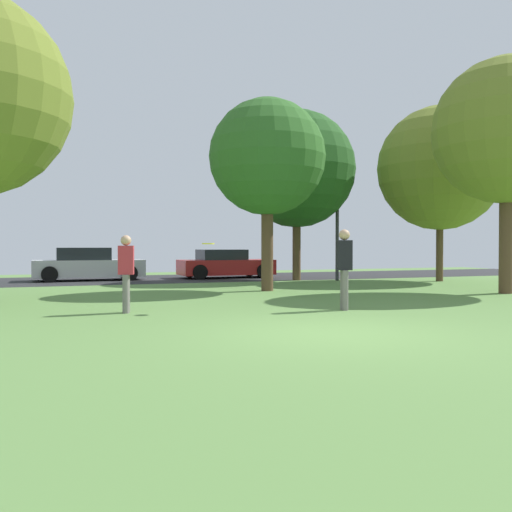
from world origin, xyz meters
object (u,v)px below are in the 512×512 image
object	(u,v)px
person_thrower	(344,265)
parked_car_red	(225,265)
maple_tree_far	(440,168)
maple_tree_near	(267,158)
parked_car_silver	(88,265)
oak_tree_center	(507,131)
person_catcher	(126,270)
oak_tree_right	(297,169)
frisbee_disc	(208,244)
street_lamp_post	(337,226)

from	to	relation	value
person_thrower	parked_car_red	bearing A→B (deg)	-81.27
maple_tree_far	maple_tree_near	bearing A→B (deg)	-166.70
parked_car_silver	parked_car_red	bearing A→B (deg)	-2.26
oak_tree_center	person_catcher	xyz separation A→B (m)	(-11.40, -0.87, -3.97)
parked_car_silver	parked_car_red	xyz separation A→B (m)	(5.92, -0.23, -0.03)
oak_tree_center	oak_tree_right	distance (m)	8.70
oak_tree_right	parked_car_red	world-z (taller)	oak_tree_right
oak_tree_center	frisbee_disc	xyz separation A→B (m)	(-9.70, -1.31, -3.41)
maple_tree_near	street_lamp_post	bearing A→B (deg)	39.31
person_catcher	street_lamp_post	distance (m)	12.75
parked_car_red	maple_tree_far	bearing A→B (deg)	-35.93
frisbee_disc	parked_car_silver	size ratio (longest dim) A/B	0.09
oak_tree_center	parked_car_red	xyz separation A→B (m)	(-5.45, 10.85, -4.30)
maple_tree_far	parked_car_silver	distance (m)	15.04
person_thrower	parked_car_red	world-z (taller)	person_thrower
maple_tree_far	person_catcher	bearing A→B (deg)	-154.73
person_thrower	maple_tree_near	bearing A→B (deg)	-79.41
maple_tree_near	parked_car_red	world-z (taller)	maple_tree_near
person_catcher	person_thrower	bearing A→B (deg)	0.00
oak_tree_right	frisbee_disc	bearing A→B (deg)	-124.71
oak_tree_right	frisbee_disc	world-z (taller)	oak_tree_right
maple_tree_far	parked_car_silver	bearing A→B (deg)	157.15
maple_tree_far	frisbee_disc	xyz separation A→B (m)	(-11.70, -6.76, -3.11)
person_catcher	parked_car_red	size ratio (longest dim) A/B	0.40
oak_tree_right	parked_car_silver	bearing A→B (deg)	159.90
maple_tree_near	frisbee_disc	xyz separation A→B (m)	(-3.32, -4.78, -2.77)
parked_car_silver	frisbee_disc	bearing A→B (deg)	-82.31
maple_tree_near	parked_car_red	xyz separation A→B (m)	(0.93, 7.38, -3.66)
maple_tree_far	oak_tree_right	bearing A→B (deg)	153.04
oak_tree_right	person_thrower	bearing A→B (deg)	-109.37
oak_tree_right	maple_tree_far	bearing A→B (deg)	-26.96
parked_car_silver	street_lamp_post	xyz separation A→B (m)	(9.67, -3.78, 1.62)
maple_tree_far	parked_car_red	bearing A→B (deg)	144.07
oak_tree_right	street_lamp_post	xyz separation A→B (m)	(1.49, -0.79, -2.39)
street_lamp_post	person_catcher	bearing A→B (deg)	-139.87
oak_tree_right	street_lamp_post	size ratio (longest dim) A/B	1.58
maple_tree_near	street_lamp_post	xyz separation A→B (m)	(4.68, 3.83, -2.00)
oak_tree_center	person_catcher	world-z (taller)	oak_tree_center
street_lamp_post	parked_car_silver	bearing A→B (deg)	158.65
parked_car_silver	person_thrower	bearing A→B (deg)	-70.68
maple_tree_near	street_lamp_post	size ratio (longest dim) A/B	1.36
person_catcher	parked_car_silver	bearing A→B (deg)	104.38
maple_tree_far	street_lamp_post	distance (m)	4.75
maple_tree_far	street_lamp_post	size ratio (longest dim) A/B	1.58
oak_tree_center	person_thrower	size ratio (longest dim) A/B	3.94
maple_tree_near	parked_car_silver	world-z (taller)	maple_tree_near
maple_tree_near	oak_tree_right	size ratio (longest dim) A/B	0.86
maple_tree_near	frisbee_disc	size ratio (longest dim) A/B	16.08
person_catcher	frisbee_disc	size ratio (longest dim) A/B	4.36
parked_car_red	street_lamp_post	xyz separation A→B (m)	(3.75, -3.55, 1.65)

